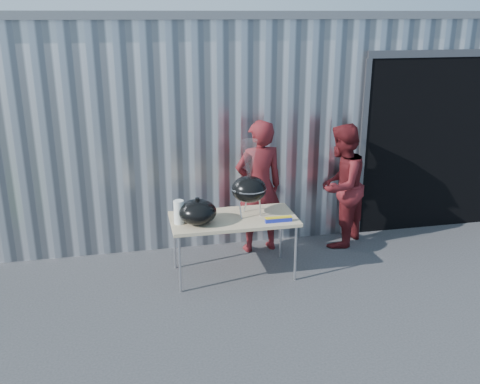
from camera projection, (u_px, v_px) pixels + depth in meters
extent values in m
plane|color=#343436|center=(245.00, 306.00, 5.91)|extent=(80.00, 80.00, 0.00)
cube|color=silver|center=(232.00, 102.00, 9.95)|extent=(8.00, 6.00, 3.00)
cube|color=slate|center=(231.00, 14.00, 9.45)|extent=(8.20, 6.20, 0.10)
cube|color=black|center=(421.00, 137.00, 8.27)|extent=(2.40, 1.20, 2.50)
cube|color=#4C4C51|center=(453.00, 53.00, 7.33)|extent=(2.52, 0.08, 0.10)
cube|color=tan|center=(233.00, 219.00, 6.40)|extent=(1.50, 0.75, 0.04)
cylinder|color=silver|center=(180.00, 264.00, 6.09)|extent=(0.03, 0.03, 0.71)
cylinder|color=silver|center=(295.00, 253.00, 6.36)|extent=(0.03, 0.03, 0.71)
cylinder|color=silver|center=(174.00, 242.00, 6.67)|extent=(0.03, 0.03, 0.71)
cylinder|color=silver|center=(281.00, 233.00, 6.95)|extent=(0.03, 0.03, 0.71)
ellipsoid|color=black|center=(249.00, 189.00, 6.36)|extent=(0.42, 0.42, 0.31)
cylinder|color=silver|center=(249.00, 188.00, 6.35)|extent=(0.43, 0.43, 0.02)
cylinder|color=silver|center=(249.00, 187.00, 6.35)|extent=(0.40, 0.40, 0.01)
cylinder|color=silver|center=(246.00, 202.00, 6.55)|extent=(0.02, 0.02, 0.24)
cylinder|color=silver|center=(240.00, 209.00, 6.34)|extent=(0.02, 0.02, 0.24)
cylinder|color=silver|center=(260.00, 207.00, 6.38)|extent=(0.02, 0.02, 0.24)
cylinder|color=#BA5A42|center=(238.00, 187.00, 6.32)|extent=(0.02, 0.14, 0.02)
cylinder|color=#BA5A42|center=(241.00, 187.00, 6.32)|extent=(0.02, 0.14, 0.02)
cylinder|color=#BA5A42|center=(244.00, 186.00, 6.33)|extent=(0.02, 0.14, 0.02)
cylinder|color=#BA5A42|center=(246.00, 186.00, 6.34)|extent=(0.02, 0.14, 0.02)
cylinder|color=#BA5A42|center=(249.00, 186.00, 6.34)|extent=(0.02, 0.14, 0.02)
cylinder|color=#BA5A42|center=(252.00, 186.00, 6.35)|extent=(0.02, 0.14, 0.02)
cylinder|color=#BA5A42|center=(254.00, 186.00, 6.36)|extent=(0.02, 0.14, 0.02)
cylinder|color=#BA5A42|center=(257.00, 186.00, 6.36)|extent=(0.02, 0.14, 0.02)
cylinder|color=#BA5A42|center=(259.00, 185.00, 6.37)|extent=(0.02, 0.14, 0.02)
cone|color=silver|center=(249.00, 163.00, 6.25)|extent=(0.20, 0.20, 0.55)
ellipsoid|color=black|center=(198.00, 212.00, 6.17)|extent=(0.44, 0.44, 0.29)
cylinder|color=black|center=(197.00, 199.00, 6.12)|extent=(0.05, 0.05, 0.03)
cylinder|color=white|center=(179.00, 212.00, 6.17)|extent=(0.12, 0.12, 0.28)
cube|color=white|center=(185.00, 211.00, 6.47)|extent=(0.20, 0.15, 0.10)
cube|color=#1925A3|center=(278.00, 220.00, 6.25)|extent=(0.32, 0.05, 0.05)
cube|color=yellow|center=(279.00, 217.00, 6.24)|extent=(0.32, 0.05, 0.01)
imported|color=#5A161A|center=(259.00, 187.00, 7.05)|extent=(0.70, 0.51, 1.79)
imported|color=#5A161A|center=(341.00, 186.00, 7.24)|extent=(1.04, 1.04, 1.70)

